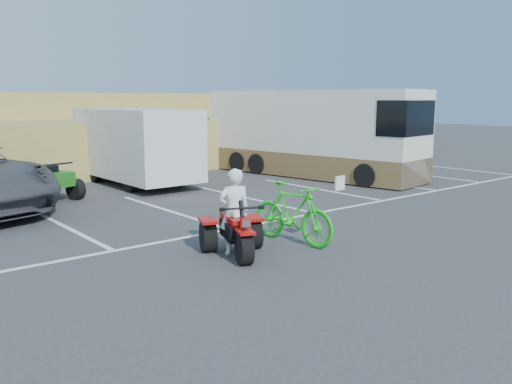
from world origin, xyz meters
TOP-DOWN VIEW (x-y plane):
  - ground at (0.00, 0.00)m, footprint 100.00×100.00m
  - parking_stripes at (0.87, 4.07)m, footprint 28.00×5.16m
  - grass_embankment at (0.00, 15.48)m, footprint 40.00×8.50m
  - red_trike_atv at (-1.10, 0.65)m, footprint 1.67×1.88m
  - rider at (-1.04, 0.79)m, footprint 0.69×0.58m
  - green_dirt_bike at (0.33, 0.71)m, footprint 0.78×2.07m
  - cargo_trailer at (1.43, 9.58)m, footprint 2.15×5.38m
  - rv_motorhome at (7.48, 7.40)m, footprint 3.45×8.85m
  - quad_atv_blue at (-3.31, 7.38)m, footprint 1.72×1.94m
  - quad_atv_green at (-1.89, 8.46)m, footprint 1.73×2.01m

SIDE VIEW (x-z plane):
  - ground at x=0.00m, z-range 0.00..0.00m
  - red_trike_atv at x=-1.10m, z-range -0.50..0.50m
  - quad_atv_blue at x=-3.31m, z-range -0.52..0.52m
  - quad_atv_green at x=-1.89m, z-range -0.56..0.56m
  - parking_stripes at x=0.87m, z-range 0.00..0.01m
  - green_dirt_bike at x=0.33m, z-range 0.00..1.21m
  - rider at x=-1.04m, z-range 0.00..1.60m
  - rv_motorhome at x=7.48m, z-range -0.20..2.90m
  - cargo_trailer at x=1.43m, z-range 0.10..2.61m
  - grass_embankment at x=0.00m, z-range -0.13..2.97m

